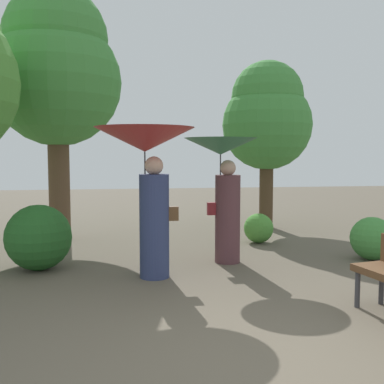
# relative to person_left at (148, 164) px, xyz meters

# --- Properties ---
(ground_plane) EXTENTS (40.00, 40.00, 0.00)m
(ground_plane) POSITION_rel_person_left_xyz_m (0.71, -2.92, -1.62)
(ground_plane) COLOR brown
(person_left) EXTENTS (1.41, 1.41, 2.14)m
(person_left) POSITION_rel_person_left_xyz_m (0.00, 0.00, 0.00)
(person_left) COLOR navy
(person_left) RESTS_ON ground
(person_right) EXTENTS (1.18, 1.18, 2.02)m
(person_right) POSITION_rel_person_left_xyz_m (1.26, 0.73, -0.19)
(person_right) COLOR #563338
(person_right) RESTS_ON ground
(tree_near_right) EXTENTS (2.12, 2.12, 3.96)m
(tree_near_right) POSITION_rel_person_left_xyz_m (3.08, 4.07, 1.03)
(tree_near_right) COLOR #4C3823
(tree_near_right) RESTS_ON ground
(tree_mid_left) EXTENTS (2.59, 2.59, 5.12)m
(tree_mid_left) POSITION_rel_person_left_xyz_m (-1.63, 3.24, 1.85)
(tree_mid_left) COLOR brown
(tree_mid_left) RESTS_ON ground
(bush_path_left) EXTENTS (0.59, 0.59, 0.59)m
(bush_path_left) POSITION_rel_person_left_xyz_m (2.33, 2.23, -1.32)
(bush_path_left) COLOR #4C9338
(bush_path_left) RESTS_ON ground
(bush_path_right) EXTENTS (1.00, 1.00, 1.00)m
(bush_path_right) POSITION_rel_person_left_xyz_m (-1.62, 0.69, -1.12)
(bush_path_right) COLOR #235B23
(bush_path_right) RESTS_ON ground
(bush_behind_bench) EXTENTS (0.72, 0.72, 0.72)m
(bush_behind_bench) POSITION_rel_person_left_xyz_m (3.76, 0.52, -1.26)
(bush_behind_bench) COLOR #428C3D
(bush_behind_bench) RESTS_ON ground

